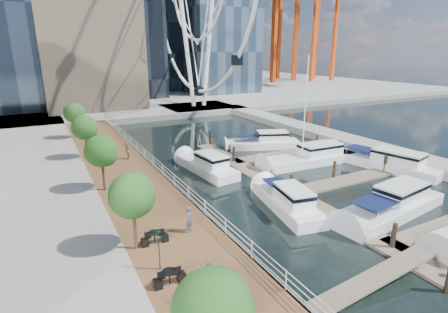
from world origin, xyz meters
TOP-DOWN VIEW (x-y plane):
  - ground at (0.00, 0.00)m, footprint 520.00×520.00m
  - boardwalk at (-9.00, 15.00)m, footprint 6.00×60.00m
  - seawall at (-6.00, 15.00)m, footprint 0.25×60.00m
  - land_far at (0.00, 102.00)m, footprint 200.00×114.00m
  - breakwater at (20.00, 20.00)m, footprint 4.00×60.00m
  - pier at (14.00, 52.00)m, footprint 14.00×12.00m
  - railing at (-6.10, 15.00)m, footprint 0.10×60.00m
  - floating_docks at (7.97, 9.98)m, footprint 16.00×34.00m
  - port_cranes at (67.67, 95.67)m, footprint 40.00×52.00m
  - street_trees at (-11.40, 14.00)m, footprint 2.60×42.60m
  - cafe_tables at (-10.40, -2.00)m, footprint 2.50×13.70m
  - yacht_foreground at (7.32, 1.40)m, footprint 11.52×4.42m
  - pedestrian_near at (-7.94, 4.34)m, footprint 0.72×0.75m
  - pedestrian_mid at (-7.78, 21.56)m, footprint 0.79×0.95m
  - pedestrian_far at (-9.96, 30.22)m, footprint 1.21×0.90m
  - moored_yachts at (9.44, 12.09)m, footprint 22.05×30.63m

SIDE VIEW (x-z plane):
  - ground at x=0.00m, z-range 0.00..0.00m
  - yacht_foreground at x=7.32m, z-range -1.07..1.07m
  - moored_yachts at x=9.44m, z-range -5.75..5.75m
  - floating_docks at x=7.97m, z-range -0.81..1.79m
  - boardwalk at x=-9.00m, z-range 0.00..1.00m
  - seawall at x=-6.00m, z-range 0.00..1.00m
  - land_far at x=0.00m, z-range 0.00..1.00m
  - breakwater at x=20.00m, z-range 0.00..1.00m
  - pier at x=14.00m, z-range 0.00..1.00m
  - cafe_tables at x=-10.40m, z-range 1.00..1.74m
  - railing at x=-6.10m, z-range 1.00..2.05m
  - pedestrian_near at x=-7.94m, z-range 1.00..2.73m
  - pedestrian_mid at x=-7.78m, z-range 1.00..2.77m
  - pedestrian_far at x=-9.96m, z-range 1.00..2.91m
  - street_trees at x=-11.40m, z-range 1.99..6.59m
  - port_cranes at x=67.67m, z-range 1.00..39.00m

